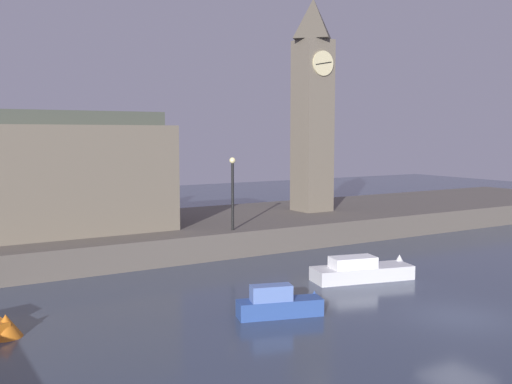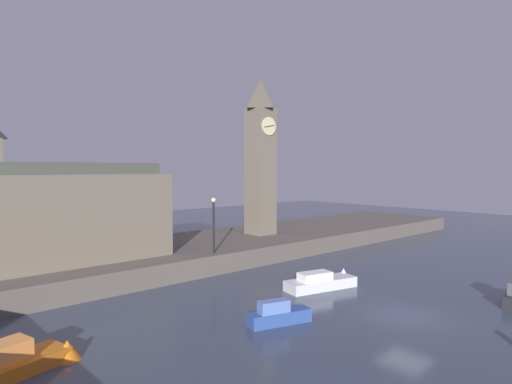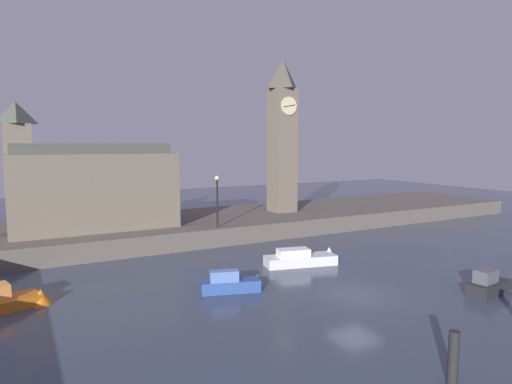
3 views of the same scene
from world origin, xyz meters
name	(u,v)px [view 2 (image 2 of 3)]	position (x,y,z in m)	size (l,w,h in m)	color
ground_plane	(405,316)	(0.00, 0.00, 0.00)	(120.00, 120.00, 0.00)	#384256
far_embankment	(196,250)	(0.00, 20.00, 0.75)	(70.00, 12.00, 1.50)	#5B544C
clock_tower	(260,155)	(7.46, 19.73, 9.34)	(2.51, 2.55, 15.17)	#6B6051
parliament_hall	(66,212)	(-11.05, 19.81, 4.91)	(12.66, 6.50, 10.01)	#6B6051
streetlamp	(214,219)	(-1.78, 14.95, 4.12)	(0.36, 0.36, 4.25)	black
boat_tour_blue	(282,314)	(-5.65, 3.76, 0.47)	(3.92, 1.84, 1.34)	#2D4C93
boat_patrol_orange	(26,360)	(-17.00, 6.73, 0.46)	(4.97, 2.49, 1.52)	orange
boat_ferry_white	(326,281)	(1.37, 6.52, 0.43)	(5.91, 2.66, 1.46)	silver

